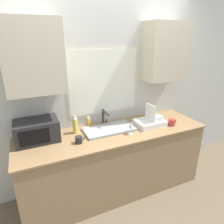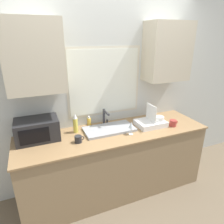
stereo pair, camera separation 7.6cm
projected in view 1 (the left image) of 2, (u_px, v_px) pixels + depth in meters
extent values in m
plane|color=brown|center=(125.00, 205.00, 2.53)|extent=(12.00, 12.00, 0.00)
cube|color=#8C7251|center=(114.00, 162.00, 2.66)|extent=(2.34, 0.68, 0.86)
cube|color=#99754C|center=(114.00, 132.00, 2.50)|extent=(2.37, 0.71, 0.02)
cube|color=silver|center=(103.00, 92.00, 2.66)|extent=(6.00, 0.06, 2.60)
cube|color=beige|center=(104.00, 82.00, 2.58)|extent=(1.00, 0.01, 0.89)
cube|color=white|center=(104.00, 82.00, 2.58)|extent=(0.94, 0.01, 0.83)
cube|color=beige|center=(33.00, 57.00, 2.00)|extent=(0.59, 0.32, 0.74)
cube|color=beige|center=(165.00, 52.00, 2.63)|extent=(0.59, 0.32, 0.74)
cube|color=#9EA0A5|center=(109.00, 129.00, 2.52)|extent=(0.63, 0.33, 0.03)
cylinder|color=#333338|center=(103.00, 117.00, 2.65)|extent=(0.03, 0.03, 0.22)
cylinder|color=#333338|center=(106.00, 113.00, 2.54)|extent=(0.03, 0.18, 0.03)
cylinder|color=#333338|center=(107.00, 122.00, 2.70)|extent=(0.02, 0.02, 0.06)
cube|color=#232326|center=(37.00, 131.00, 2.24)|extent=(0.47, 0.32, 0.25)
cube|color=black|center=(35.00, 138.00, 2.09)|extent=(0.31, 0.01, 0.17)
cube|color=white|center=(150.00, 123.00, 2.66)|extent=(0.38, 0.28, 0.07)
cube|color=white|center=(150.00, 112.00, 2.61)|extent=(0.01, 0.22, 0.22)
cylinder|color=white|center=(158.00, 118.00, 2.64)|extent=(0.12, 0.12, 0.06)
cylinder|color=#D8CC4C|center=(75.00, 126.00, 2.43)|extent=(0.06, 0.06, 0.18)
cone|color=silver|center=(75.00, 117.00, 2.39)|extent=(0.05, 0.05, 0.06)
cylinder|color=gold|center=(89.00, 123.00, 2.59)|extent=(0.05, 0.05, 0.12)
cylinder|color=white|center=(88.00, 118.00, 2.57)|extent=(0.03, 0.03, 0.03)
cylinder|color=#262628|center=(79.00, 140.00, 2.21)|extent=(0.08, 0.08, 0.08)
torus|color=#262628|center=(83.00, 139.00, 2.23)|extent=(0.05, 0.01, 0.05)
cylinder|color=silver|center=(131.00, 134.00, 2.43)|extent=(0.05, 0.05, 0.00)
cylinder|color=silver|center=(131.00, 130.00, 2.41)|extent=(0.01, 0.01, 0.09)
cone|color=silver|center=(131.00, 124.00, 2.39)|extent=(0.06, 0.06, 0.07)
cylinder|color=#A53833|center=(172.00, 122.00, 2.66)|extent=(0.09, 0.09, 0.08)
torus|color=#A53833|center=(175.00, 121.00, 2.68)|extent=(0.05, 0.01, 0.05)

